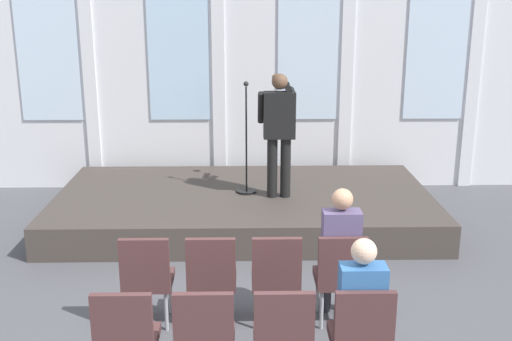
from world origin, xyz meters
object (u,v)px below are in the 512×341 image
Objects in this scene: chair_r0_c1 at (212,274)px; chair_r1_c2 at (283,333)px; chair_r0_c3 at (340,273)px; chair_r1_c0 at (126,335)px; mic_stand at (246,169)px; chair_r1_c3 at (361,333)px; speaker at (279,126)px; audience_r0_c3 at (340,249)px; audience_r1_c3 at (360,306)px; chair_r1_c1 at (205,334)px; chair_r0_c0 at (147,275)px; chair_r0_c2 at (276,274)px.

chair_r0_c1 is 1.24m from chair_r1_c2.
chair_r0_c3 is 1.00× the size of chair_r1_c0.
mic_stand is 4.07m from chair_r1_c3.
chair_r0_c1 is at bearing -106.05° from speaker.
audience_r0_c3 is at bearing 32.33° from chair_r1_c0.
audience_r1_c3 is (0.44, -3.70, -0.68)m from speaker.
audience_r0_c3 is 1.18m from chair_r1_c3.
chair_r1_c0 is 0.61m from chair_r1_c1.
audience_r0_c3 is (0.44, -2.63, -0.65)m from speaker.
chair_r0_c0 is 0.69× the size of audience_r0_c3.
chair_r0_c0 is 2.13m from chair_r1_c3.
audience_r1_c3 reaches higher than chair_r0_c1.
speaker is 1.79× the size of chair_r0_c1.
chair_r0_c0 and chair_r0_c2 have the same top height.
chair_r0_c1 is at bearing 180.00° from chair_r0_c2.
chair_r1_c2 is (0.27, -3.97, -0.22)m from mic_stand.
chair_r0_c2 is 1.00× the size of chair_r0_c3.
speaker reaches higher than mic_stand.
speaker is 3.96m from chair_r1_c1.
speaker is at bearing 69.85° from chair_r1_c0.
chair_r1_c2 is at bearing -90.00° from chair_r0_c2.
chair_r0_c1 is at bearing 90.00° from chair_r1_c1.
chair_r0_c3 is (1.83, 0.00, 0.00)m from chair_r0_c0.
chair_r1_c1 is (0.61, -1.08, 0.00)m from chair_r0_c0.
chair_r0_c0 is at bearing -108.26° from mic_stand.
chair_r0_c2 is at bearing 0.00° from chair_r0_c0.
mic_stand is 1.65× the size of chair_r1_c1.
chair_r0_c3 is at bearing -73.07° from mic_stand.
chair_r1_c3 is (0.61, -1.08, 0.00)m from chair_r0_c2.
mic_stand is 1.65× the size of chair_r0_c0.
chair_r0_c2 is at bearing 41.49° from chair_r1_c0.
chair_r0_c2 and chair_r1_c0 have the same top height.
chair_r0_c0 is at bearing 119.48° from chair_r1_c1.
chair_r0_c0 is at bearing 180.00° from chair_r0_c3.
speaker is 1.79× the size of chair_r0_c3.
chair_r0_c2 is 1.00× the size of chair_r1_c0.
speaker is 1.79× the size of chair_r1_c0.
chair_r1_c1 is 1.00× the size of chair_r1_c3.
chair_r0_c0 is at bearing 90.00° from chair_r1_c0.
speaker is at bearing 99.58° from audience_r0_c3.
mic_stand is at bearing 157.21° from speaker.
speaker reaches higher than chair_r0_c1.
chair_r1_c2 is 1.00× the size of chair_r1_c3.
chair_r1_c0 is (-1.83, -1.08, 0.00)m from chair_r0_c3.
speaker is 3.79m from audience_r1_c3.
audience_r1_c3 reaches higher than chair_r0_c2.
chair_r1_c0 is (0.00, -1.08, 0.00)m from chair_r0_c0.
speaker reaches higher than audience_r1_c3.
chair_r0_c0 is at bearing 180.00° from chair_r0_c2.
speaker is 4.12m from chair_r1_c0.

